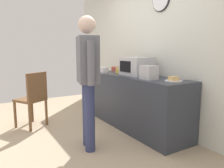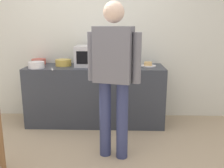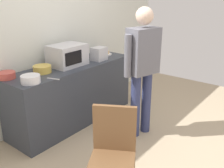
{
  "view_description": "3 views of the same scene",
  "coord_description": "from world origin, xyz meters",
  "px_view_note": "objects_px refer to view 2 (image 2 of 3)",
  "views": [
    {
      "loc": [
        2.9,
        -0.97,
        1.3
      ],
      "look_at": [
        0.06,
        0.75,
        0.79
      ],
      "focal_mm": 35.1,
      "sensor_mm": 36.0,
      "label": 1
    },
    {
      "loc": [
        0.41,
        -2.39,
        1.49
      ],
      "look_at": [
        0.32,
        0.7,
        0.74
      ],
      "focal_mm": 39.53,
      "sensor_mm": 36.0,
      "label": 2
    },
    {
      "loc": [
        -2.42,
        -1.46,
        1.91
      ],
      "look_at": [
        0.25,
        0.63,
        0.67
      ],
      "focal_mm": 41.32,
      "sensor_mm": 36.0,
      "label": 3
    }
  ],
  "objects_px": {
    "toaster": "(127,61)",
    "fork_utensil": "(141,64)",
    "spoon_utensil": "(52,69)",
    "salad_bowl": "(39,61)",
    "microwave": "(93,56)",
    "sandwich_plate": "(148,65)",
    "person_standing": "(114,70)",
    "mixing_bowl": "(36,65)",
    "cereal_bowl": "(63,63)"
  },
  "relations": [
    {
      "from": "toaster",
      "to": "fork_utensil",
      "type": "distance_m",
      "value": 0.45
    },
    {
      "from": "fork_utensil",
      "to": "spoon_utensil",
      "type": "height_order",
      "value": "same"
    },
    {
      "from": "salad_bowl",
      "to": "fork_utensil",
      "type": "height_order",
      "value": "salad_bowl"
    },
    {
      "from": "microwave",
      "to": "sandwich_plate",
      "type": "height_order",
      "value": "microwave"
    },
    {
      "from": "sandwich_plate",
      "to": "fork_utensil",
      "type": "bearing_deg",
      "value": 110.95
    },
    {
      "from": "salad_bowl",
      "to": "person_standing",
      "type": "bearing_deg",
      "value": -44.83
    },
    {
      "from": "sandwich_plate",
      "to": "toaster",
      "type": "bearing_deg",
      "value": -154.07
    },
    {
      "from": "salad_bowl",
      "to": "spoon_utensil",
      "type": "relative_size",
      "value": 1.28
    },
    {
      "from": "sandwich_plate",
      "to": "mixing_bowl",
      "type": "xyz_separation_m",
      "value": [
        -1.61,
        -0.21,
        0.03
      ]
    },
    {
      "from": "microwave",
      "to": "fork_utensil",
      "type": "height_order",
      "value": "microwave"
    },
    {
      "from": "toaster",
      "to": "cereal_bowl",
      "type": "bearing_deg",
      "value": 169.88
    },
    {
      "from": "cereal_bowl",
      "to": "toaster",
      "type": "bearing_deg",
      "value": -10.12
    },
    {
      "from": "salad_bowl",
      "to": "person_standing",
      "type": "height_order",
      "value": "person_standing"
    },
    {
      "from": "microwave",
      "to": "spoon_utensil",
      "type": "distance_m",
      "value": 0.63
    },
    {
      "from": "microwave",
      "to": "mixing_bowl",
      "type": "height_order",
      "value": "microwave"
    },
    {
      "from": "sandwich_plate",
      "to": "fork_utensil",
      "type": "xyz_separation_m",
      "value": [
        -0.08,
        0.21,
        -0.02
      ]
    },
    {
      "from": "mixing_bowl",
      "to": "person_standing",
      "type": "height_order",
      "value": "person_standing"
    },
    {
      "from": "toaster",
      "to": "spoon_utensil",
      "type": "relative_size",
      "value": 1.29
    },
    {
      "from": "microwave",
      "to": "toaster",
      "type": "height_order",
      "value": "microwave"
    },
    {
      "from": "fork_utensil",
      "to": "person_standing",
      "type": "height_order",
      "value": "person_standing"
    },
    {
      "from": "toaster",
      "to": "fork_utensil",
      "type": "height_order",
      "value": "toaster"
    },
    {
      "from": "salad_bowl",
      "to": "person_standing",
      "type": "distance_m",
      "value": 1.7
    },
    {
      "from": "mixing_bowl",
      "to": "sandwich_plate",
      "type": "bearing_deg",
      "value": 7.46
    },
    {
      "from": "toaster",
      "to": "person_standing",
      "type": "distance_m",
      "value": 0.9
    },
    {
      "from": "microwave",
      "to": "person_standing",
      "type": "relative_size",
      "value": 0.29
    },
    {
      "from": "person_standing",
      "to": "spoon_utensil",
      "type": "bearing_deg",
      "value": 140.02
    },
    {
      "from": "salad_bowl",
      "to": "spoon_utensil",
      "type": "height_order",
      "value": "salad_bowl"
    },
    {
      "from": "microwave",
      "to": "fork_utensil",
      "type": "bearing_deg",
      "value": 15.15
    },
    {
      "from": "toaster",
      "to": "mixing_bowl",
      "type": "bearing_deg",
      "value": -177.64
    },
    {
      "from": "microwave",
      "to": "sandwich_plate",
      "type": "bearing_deg",
      "value": -0.42
    },
    {
      "from": "fork_utensil",
      "to": "sandwich_plate",
      "type": "bearing_deg",
      "value": -69.05
    },
    {
      "from": "sandwich_plate",
      "to": "cereal_bowl",
      "type": "bearing_deg",
      "value": 179.49
    },
    {
      "from": "microwave",
      "to": "mixing_bowl",
      "type": "bearing_deg",
      "value": -164.53
    },
    {
      "from": "mixing_bowl",
      "to": "toaster",
      "type": "height_order",
      "value": "toaster"
    },
    {
      "from": "sandwich_plate",
      "to": "mixing_bowl",
      "type": "bearing_deg",
      "value": -172.54
    },
    {
      "from": "salad_bowl",
      "to": "mixing_bowl",
      "type": "distance_m",
      "value": 0.38
    },
    {
      "from": "cereal_bowl",
      "to": "person_standing",
      "type": "relative_size",
      "value": 0.14
    },
    {
      "from": "microwave",
      "to": "person_standing",
      "type": "xyz_separation_m",
      "value": [
        0.34,
        -1.04,
        -0.02
      ]
    },
    {
      "from": "toaster",
      "to": "fork_utensil",
      "type": "xyz_separation_m",
      "value": [
        0.24,
        0.37,
        -0.1
      ]
    },
    {
      "from": "microwave",
      "to": "person_standing",
      "type": "distance_m",
      "value": 1.1
    },
    {
      "from": "mixing_bowl",
      "to": "person_standing",
      "type": "bearing_deg",
      "value": -36.44
    },
    {
      "from": "toaster",
      "to": "person_standing",
      "type": "xyz_separation_m",
      "value": [
        -0.16,
        -0.88,
        0.03
      ]
    },
    {
      "from": "microwave",
      "to": "cereal_bowl",
      "type": "relative_size",
      "value": 2.11
    },
    {
      "from": "sandwich_plate",
      "to": "fork_utensil",
      "type": "distance_m",
      "value": 0.22
    },
    {
      "from": "person_standing",
      "to": "salad_bowl",
      "type": "bearing_deg",
      "value": 135.17
    },
    {
      "from": "salad_bowl",
      "to": "toaster",
      "type": "xyz_separation_m",
      "value": [
        1.37,
        -0.32,
        0.06
      ]
    },
    {
      "from": "microwave",
      "to": "salad_bowl",
      "type": "distance_m",
      "value": 0.89
    },
    {
      "from": "salad_bowl",
      "to": "fork_utensil",
      "type": "xyz_separation_m",
      "value": [
        1.61,
        0.05,
        -0.04
      ]
    },
    {
      "from": "fork_utensil",
      "to": "salad_bowl",
      "type": "bearing_deg",
      "value": -178.35
    },
    {
      "from": "salad_bowl",
      "to": "cereal_bowl",
      "type": "bearing_deg",
      "value": -19.56
    }
  ]
}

